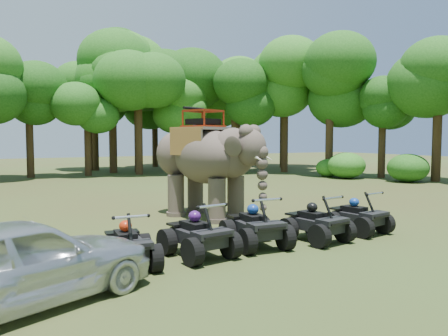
{
  "coord_description": "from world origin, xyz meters",
  "views": [
    {
      "loc": [
        -6.55,
        -10.91,
        2.86
      ],
      "look_at": [
        0.0,
        1.2,
        1.9
      ],
      "focal_mm": 35.0,
      "sensor_mm": 36.0,
      "label": 1
    }
  ],
  "objects": [
    {
      "name": "tree_33",
      "position": [
        -3.93,
        23.01,
        3.55
      ],
      "size": [
        4.97,
        4.97,
        7.1
      ],
      "primitive_type": null,
      "color": "#195114",
      "rests_on": "ground"
    },
    {
      "name": "tree_44",
      "position": [
        18.46,
        23.38,
        5.14
      ],
      "size": [
        7.2,
        7.2,
        10.28
      ],
      "primitive_type": null,
      "color": "#195114",
      "rests_on": "ground"
    },
    {
      "name": "ground",
      "position": [
        0.0,
        0.0,
        0.0
      ],
      "size": [
        110.0,
        110.0,
        0.0
      ],
      "primitive_type": "plane",
      "color": "#47381E",
      "rests_on": "ground"
    },
    {
      "name": "tree_35",
      "position": [
        2.34,
        24.38,
        5.41
      ],
      "size": [
        7.58,
        7.58,
        10.83
      ],
      "primitive_type": null,
      "color": "#195114",
      "rests_on": "ground"
    },
    {
      "name": "tree_39",
      "position": [
        15.37,
        26.73,
        4.69
      ],
      "size": [
        6.57,
        6.57,
        9.38
      ],
      "primitive_type": null,
      "color": "#195114",
      "rests_on": "ground"
    },
    {
      "name": "parked_car",
      "position": [
        -6.14,
        -2.97,
        0.78
      ],
      "size": [
        4.93,
        3.42,
        1.56
      ],
      "primitive_type": "imported",
      "rotation": [
        0.0,
        0.0,
        1.96
      ],
      "color": "silver",
      "rests_on": "ground"
    },
    {
      "name": "tree_48",
      "position": [
        1.67,
        27.78,
        4.04
      ],
      "size": [
        5.65,
        5.65,
        8.07
      ],
      "primitive_type": null,
      "color": "#195114",
      "rests_on": "ground"
    },
    {
      "name": "tree_40",
      "position": [
        4.56,
        24.68,
        5.48
      ],
      "size": [
        7.67,
        7.67,
        10.95
      ],
      "primitive_type": null,
      "color": "#195114",
      "rests_on": "ground"
    },
    {
      "name": "tree_41",
      "position": [
        4.36,
        24.14,
        5.42
      ],
      "size": [
        7.59,
        7.59,
        10.85
      ],
      "primitive_type": null,
      "color": "#195114",
      "rests_on": "ground"
    },
    {
      "name": "elephant",
      "position": [
        0.28,
        3.13,
        1.97
      ],
      "size": [
        3.67,
        5.12,
        3.94
      ],
      "primitive_type": null,
      "rotation": [
        0.0,
        0.0,
        0.38
      ],
      "color": "#4C3F37",
      "rests_on": "ground"
    },
    {
      "name": "atv_4",
      "position": [
        3.18,
        -1.41,
        0.64
      ],
      "size": [
        1.5,
        1.89,
        1.28
      ],
      "primitive_type": null,
      "rotation": [
        0.0,
        0.0,
        0.14
      ],
      "color": "black",
      "rests_on": "ground"
    },
    {
      "name": "atv_0",
      "position": [
        -3.94,
        -1.58,
        0.63
      ],
      "size": [
        1.41,
        1.82,
        1.27
      ],
      "primitive_type": null,
      "rotation": [
        0.0,
        0.0,
        -0.1
      ],
      "color": "black",
      "rests_on": "ground"
    },
    {
      "name": "tree_2",
      "position": [
        7.84,
        22.23,
        3.53
      ],
      "size": [
        4.94,
        4.94,
        7.06
      ],
      "primitive_type": null,
      "color": "#195114",
      "rests_on": "ground"
    },
    {
      "name": "tree_47",
      "position": [
        9.66,
        29.49,
        4.88
      ],
      "size": [
        6.83,
        6.83,
        9.75
      ],
      "primitive_type": null,
      "color": "#195114",
      "rests_on": "ground"
    },
    {
      "name": "atv_2",
      "position": [
        -0.46,
        -1.39,
        0.68
      ],
      "size": [
        1.49,
        1.95,
        1.37
      ],
      "primitive_type": null,
      "rotation": [
        0.0,
        0.0,
        -0.08
      ],
      "color": "black",
      "rests_on": "ground"
    },
    {
      "name": "tree_7",
      "position": [
        19.06,
        7.42,
        4.64
      ],
      "size": [
        6.49,
        6.49,
        9.28
      ],
      "primitive_type": null,
      "color": "#195114",
      "rests_on": "ground"
    },
    {
      "name": "tree_42",
      "position": [
        12.23,
        26.21,
        4.0
      ],
      "size": [
        5.6,
        5.6,
        8.01
      ],
      "primitive_type": null,
      "color": "#195114",
      "rests_on": "ground"
    },
    {
      "name": "tree_46",
      "position": [
        7.7,
        24.44,
        5.28
      ],
      "size": [
        7.39,
        7.39,
        10.56
      ],
      "primitive_type": null,
      "color": "#195114",
      "rests_on": "ground"
    },
    {
      "name": "atv_1",
      "position": [
        -2.18,
        -1.53,
        0.67
      ],
      "size": [
        1.56,
        1.98,
        1.35
      ],
      "primitive_type": null,
      "rotation": [
        0.0,
        0.0,
        0.14
      ],
      "color": "black",
      "rests_on": "ground"
    },
    {
      "name": "tree_1",
      "position": [
        3.71,
        21.87,
        4.46
      ],
      "size": [
        6.24,
        6.24,
        8.92
      ],
      "primitive_type": null,
      "color": "#195114",
      "rests_on": "ground"
    },
    {
      "name": "tree_3",
      "position": [
        11.17,
        20.04,
        4.1
      ],
      "size": [
        5.74,
        5.74,
        8.2
      ],
      "primitive_type": null,
      "color": "#195114",
      "rests_on": "ground"
    },
    {
      "name": "tree_6",
      "position": [
        18.03,
        10.98,
        3.47
      ],
      "size": [
        4.86,
        4.86,
        6.95
      ],
      "primitive_type": null,
      "color": "#195114",
      "rests_on": "ground"
    },
    {
      "name": "atv_3",
      "position": [
        1.36,
        -1.65,
        0.65
      ],
      "size": [
        1.53,
        1.93,
        1.31
      ],
      "primitive_type": null,
      "rotation": [
        0.0,
        0.0,
        0.15
      ],
      "color": "black",
      "rests_on": "ground"
    },
    {
      "name": "tree_5",
      "position": [
        15.79,
        13.92,
        4.44
      ],
      "size": [
        6.22,
        6.22,
        8.88
      ],
      "primitive_type": null,
      "color": "#195114",
      "rests_on": "ground"
    },
    {
      "name": "tree_43",
      "position": [
        1.29,
        28.16,
        5.01
      ],
      "size": [
        7.02,
        7.02,
        10.02
      ],
      "primitive_type": null,
      "color": "#195114",
      "rests_on": "ground"
    },
    {
      "name": "tree_4",
      "position": [
        15.1,
        18.57,
        4.86
      ],
      "size": [
        6.8,
        6.8,
        9.71
      ],
      "primitive_type": null,
      "color": "#195114",
      "rests_on": "ground"
    },
    {
      "name": "tree_0",
      "position": [
        0.0,
        22.59,
        3.39
      ],
      "size": [
        4.75,
        4.75,
        6.78
      ],
      "primitive_type": null,
      "color": "#195114",
      "rests_on": "ground"
    },
    {
      "name": "tree_36",
      "position": [
        7.88,
        29.99,
        4.42
      ],
      "size": [
        6.19,
        6.19,
        8.85
      ],
      "primitive_type": null,
      "color": "#195114",
      "rests_on": "ground"
    }
  ]
}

